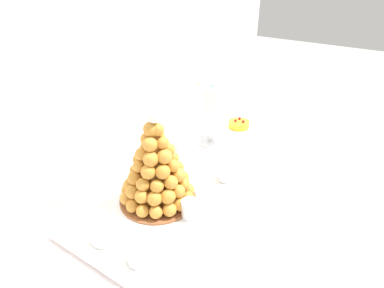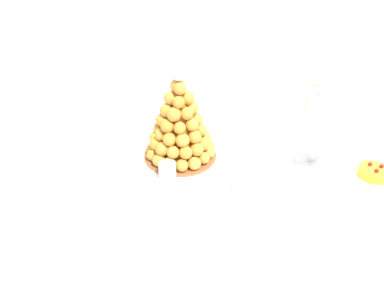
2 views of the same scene
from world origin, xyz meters
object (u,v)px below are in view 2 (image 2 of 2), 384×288
at_px(serving_tray, 178,162).
at_px(fruit_tart_plate, 375,175).
at_px(croquembouche, 181,125).
at_px(dessert_cup_mid_left, 169,172).
at_px(wine_glass, 157,99).
at_px(dessert_cup_left, 107,162).
at_px(creme_brulee_ramekin, 126,143).
at_px(macaron_goblet, 321,120).
at_px(dessert_cup_centre, 243,182).

relative_size(serving_tray, fruit_tart_plate, 3.36).
bearing_deg(croquembouche, fruit_tart_plate, 2.67).
relative_size(dessert_cup_mid_left, wine_glass, 0.38).
distance_m(serving_tray, fruit_tart_plate, 0.64).
xyz_separation_m(dessert_cup_left, wine_glass, (0.07, 0.34, 0.08)).
height_order(creme_brulee_ramekin, macaron_goblet, macaron_goblet).
xyz_separation_m(creme_brulee_ramekin, fruit_tart_plate, (0.84, 0.02, -0.01)).
relative_size(dessert_cup_centre, macaron_goblet, 0.21).
xyz_separation_m(dessert_cup_centre, fruit_tart_plate, (0.41, 0.16, -0.02)).
bearing_deg(serving_tray, dessert_cup_left, -159.11).
bearing_deg(serving_tray, dessert_cup_mid_left, -92.35).
distance_m(croquembouche, dessert_cup_left, 0.27).
height_order(serving_tray, fruit_tart_plate, fruit_tart_plate).
bearing_deg(dessert_cup_left, croquembouche, 28.08).
distance_m(croquembouche, wine_glass, 0.27).
bearing_deg(creme_brulee_ramekin, croquembouche, -3.66).
height_order(croquembouche, fruit_tart_plate, croquembouche).
bearing_deg(wine_glass, creme_brulee_ramekin, -104.57).
xyz_separation_m(serving_tray, dessert_cup_mid_left, (-0.00, -0.10, 0.03)).
distance_m(dessert_cup_mid_left, dessert_cup_centre, 0.23).
relative_size(serving_tray, dessert_cup_centre, 10.31).
bearing_deg(creme_brulee_ramekin, fruit_tart_plate, 1.09).
height_order(serving_tray, dessert_cup_mid_left, dessert_cup_mid_left).
relative_size(croquembouche, dessert_cup_mid_left, 5.70).
bearing_deg(macaron_goblet, creme_brulee_ramekin, -174.50).
height_order(serving_tray, dessert_cup_left, dessert_cup_left).
distance_m(dessert_cup_centre, wine_glass, 0.52).
bearing_deg(macaron_goblet, croquembouche, -170.24).
bearing_deg(dessert_cup_mid_left, fruit_tart_plate, 14.16).
height_order(creme_brulee_ramekin, wine_glass, wine_glass).
height_order(dessert_cup_left, dessert_cup_centre, same).
bearing_deg(fruit_tart_plate, serving_tray, -174.21).
bearing_deg(macaron_goblet, dessert_cup_centre, -136.89).
bearing_deg(fruit_tart_plate, wine_glass, 166.18).
bearing_deg(fruit_tart_plate, macaron_goblet, 166.19).
height_order(dessert_cup_centre, fruit_tart_plate, dessert_cup_centre).
xyz_separation_m(dessert_cup_mid_left, creme_brulee_ramekin, (-0.20, 0.14, -0.01)).
height_order(serving_tray, dessert_cup_centre, dessert_cup_centre).
height_order(croquembouche, dessert_cup_left, croquembouche).
bearing_deg(serving_tray, dessert_cup_centre, -21.93).
bearing_deg(croquembouche, wine_glass, 124.81).
xyz_separation_m(croquembouche, creme_brulee_ramekin, (-0.21, 0.01, -0.11)).
bearing_deg(wine_glass, macaron_goblet, -13.83).
bearing_deg(croquembouche, serving_tray, -94.53).
height_order(fruit_tart_plate, wine_glass, wine_glass).
xyz_separation_m(dessert_cup_left, dessert_cup_mid_left, (0.22, -0.01, 0.00)).
height_order(dessert_cup_left, dessert_cup_mid_left, dessert_cup_mid_left).
height_order(dessert_cup_mid_left, macaron_goblet, macaron_goblet).
height_order(croquembouche, wine_glass, croquembouche).
distance_m(serving_tray, dessert_cup_centre, 0.25).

